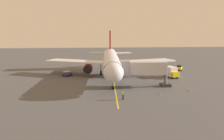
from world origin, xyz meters
name	(u,v)px	position (x,y,z in m)	size (l,w,h in m)	color
ground_plane	(106,75)	(0.00, 0.00, 0.00)	(220.00, 220.00, 0.00)	#4C4C4F
apron_lead_in_line	(114,82)	(-0.96, 8.60, 0.01)	(0.24, 40.00, 0.01)	yellow
airplane	(111,61)	(-0.98, 2.32, 4.00)	(34.71, 40.35, 11.50)	silver
jet_bridge	(139,68)	(-5.48, 13.97, 3.76)	(11.49, 3.68, 5.40)	#B7B7BC
ground_crew_marshaller	(123,94)	(-0.90, 23.64, 0.89)	(0.29, 0.42, 1.71)	#23232D
tug_near_nose	(179,68)	(-21.62, -5.74, 0.70)	(2.50, 2.75, 1.50)	yellow
baggage_cart_portside	(67,73)	(10.00, 0.13, 0.66)	(2.41, 2.95, 1.27)	#2D3899
box_truck_starboard_side	(171,72)	(-15.63, 4.65, 1.39)	(2.95, 4.92, 2.62)	yellow
safety_cone_nose_left	(190,89)	(-14.51, 18.70, 0.28)	(0.32, 0.32, 0.55)	#F2590F
safety_cone_nose_right	(160,93)	(-7.97, 20.81, 0.28)	(0.32, 0.32, 0.55)	#F2590F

